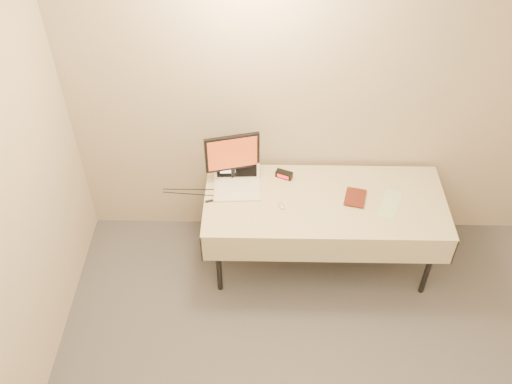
{
  "coord_description": "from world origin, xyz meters",
  "views": [
    {
      "loc": [
        -0.48,
        -1.1,
        3.78
      ],
      "look_at": [
        -0.53,
        1.99,
        0.86
      ],
      "focal_mm": 40.0,
      "sensor_mm": 36.0,
      "label": 1
    }
  ],
  "objects_px": {
    "laptop": "(237,180)",
    "book": "(346,187)",
    "monitor": "(232,155)",
    "table": "(325,205)"
  },
  "relations": [
    {
      "from": "laptop",
      "to": "book",
      "type": "xyz_separation_m",
      "value": [
        0.84,
        -0.12,
        0.04
      ]
    },
    {
      "from": "laptop",
      "to": "book",
      "type": "bearing_deg",
      "value": -10.7
    },
    {
      "from": "monitor",
      "to": "book",
      "type": "xyz_separation_m",
      "value": [
        0.87,
        -0.18,
        -0.15
      ]
    },
    {
      "from": "laptop",
      "to": "monitor",
      "type": "distance_m",
      "value": 0.21
    },
    {
      "from": "table",
      "to": "book",
      "type": "bearing_deg",
      "value": 12.4
    },
    {
      "from": "monitor",
      "to": "book",
      "type": "distance_m",
      "value": 0.91
    },
    {
      "from": "table",
      "to": "laptop",
      "type": "relative_size",
      "value": 4.97
    },
    {
      "from": "book",
      "to": "laptop",
      "type": "bearing_deg",
      "value": -174.3
    },
    {
      "from": "table",
      "to": "monitor",
      "type": "distance_m",
      "value": 0.81
    },
    {
      "from": "table",
      "to": "book",
      "type": "height_order",
      "value": "book"
    }
  ]
}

